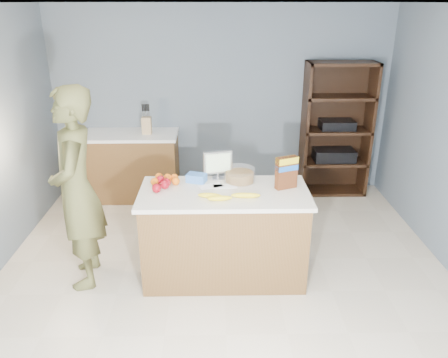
{
  "coord_description": "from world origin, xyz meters",
  "views": [
    {
      "loc": [
        -0.07,
        -3.35,
        2.52
      ],
      "look_at": [
        0.0,
        0.35,
        1.0
      ],
      "focal_mm": 35.0,
      "sensor_mm": 36.0,
      "label": 1
    }
  ],
  "objects_px": {
    "counter_peninsula": "(224,237)",
    "tv": "(218,164)",
    "shelving_unit": "(335,132)",
    "cereal_box": "(287,170)",
    "person": "(77,190)"
  },
  "relations": [
    {
      "from": "tv",
      "to": "cereal_box",
      "type": "height_order",
      "value": "cereal_box"
    },
    {
      "from": "person",
      "to": "cereal_box",
      "type": "relative_size",
      "value": 6.19
    },
    {
      "from": "shelving_unit",
      "to": "person",
      "type": "distance_m",
      "value": 3.56
    },
    {
      "from": "shelving_unit",
      "to": "person",
      "type": "xyz_separation_m",
      "value": [
        -2.88,
        -2.09,
        0.07
      ]
    },
    {
      "from": "counter_peninsula",
      "to": "cereal_box",
      "type": "height_order",
      "value": "cereal_box"
    },
    {
      "from": "tv",
      "to": "cereal_box",
      "type": "distance_m",
      "value": 0.67
    },
    {
      "from": "shelving_unit",
      "to": "cereal_box",
      "type": "xyz_separation_m",
      "value": [
        -0.98,
        -1.98,
        0.21
      ]
    },
    {
      "from": "shelving_unit",
      "to": "counter_peninsula",
      "type": "bearing_deg",
      "value": -127.11
    },
    {
      "from": "counter_peninsula",
      "to": "tv",
      "type": "bearing_deg",
      "value": 100.34
    },
    {
      "from": "counter_peninsula",
      "to": "shelving_unit",
      "type": "xyz_separation_m",
      "value": [
        1.55,
        2.05,
        0.45
      ]
    },
    {
      "from": "counter_peninsula",
      "to": "tv",
      "type": "distance_m",
      "value": 0.71
    },
    {
      "from": "person",
      "to": "cereal_box",
      "type": "distance_m",
      "value": 1.91
    },
    {
      "from": "counter_peninsula",
      "to": "shelving_unit",
      "type": "bearing_deg",
      "value": 52.89
    },
    {
      "from": "person",
      "to": "counter_peninsula",
      "type": "bearing_deg",
      "value": 80.81
    },
    {
      "from": "shelving_unit",
      "to": "person",
      "type": "bearing_deg",
      "value": -144.09
    }
  ]
}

